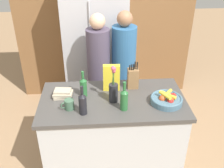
% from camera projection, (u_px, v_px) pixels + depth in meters
% --- Properties ---
extents(ground_plane, '(14.00, 14.00, 0.00)m').
position_uv_depth(ground_plane, '(113.00, 163.00, 3.10)').
color(ground_plane, '#A37F5B').
extents(kitchen_island, '(1.47, 0.78, 0.91)m').
position_uv_depth(kitchen_island, '(113.00, 133.00, 2.87)').
color(kitchen_island, silver).
rests_on(kitchen_island, ground_plane).
extents(back_wall_wood, '(2.67, 0.12, 2.60)m').
position_uv_depth(back_wall_wood, '(105.00, 15.00, 3.89)').
color(back_wall_wood, brown).
rests_on(back_wall_wood, ground_plane).
extents(refrigerator, '(0.86, 0.63, 2.01)m').
position_uv_depth(refrigerator, '(95.00, 43.00, 3.71)').
color(refrigerator, '#B7B7BC').
rests_on(refrigerator, ground_plane).
extents(fruit_bowl, '(0.31, 0.31, 0.12)m').
position_uv_depth(fruit_bowl, '(167.00, 99.00, 2.57)').
color(fruit_bowl, slate).
rests_on(fruit_bowl, kitchen_island).
extents(knife_block, '(0.11, 0.10, 0.30)m').
position_uv_depth(knife_block, '(133.00, 78.00, 2.79)').
color(knife_block, olive).
rests_on(knife_block, kitchen_island).
extents(flower_vase, '(0.09, 0.09, 0.39)m').
position_uv_depth(flower_vase, '(113.00, 90.00, 2.55)').
color(flower_vase, '#232328').
rests_on(flower_vase, kitchen_island).
extents(cereal_box, '(0.18, 0.07, 0.29)m').
position_uv_depth(cereal_box, '(112.00, 78.00, 2.73)').
color(cereal_box, yellow).
rests_on(cereal_box, kitchen_island).
extents(coffee_mug, '(0.13, 0.09, 0.10)m').
position_uv_depth(coffee_mug, '(69.00, 104.00, 2.48)').
color(coffee_mug, '#42664C').
rests_on(coffee_mug, kitchen_island).
extents(book_stack, '(0.20, 0.15, 0.08)m').
position_uv_depth(book_stack, '(63.00, 94.00, 2.67)').
color(book_stack, '#B7A88E').
rests_on(book_stack, kitchen_island).
extents(bottle_oil, '(0.07, 0.07, 0.29)m').
position_uv_depth(bottle_oil, '(83.00, 103.00, 2.38)').
color(bottle_oil, black).
rests_on(bottle_oil, kitchen_island).
extents(bottle_vinegar, '(0.07, 0.07, 0.28)m').
position_uv_depth(bottle_vinegar, '(83.00, 86.00, 2.65)').
color(bottle_vinegar, '#286633').
rests_on(bottle_vinegar, kitchen_island).
extents(bottle_wine, '(0.07, 0.07, 0.30)m').
position_uv_depth(bottle_wine, '(124.00, 99.00, 2.44)').
color(bottle_wine, '#286633').
rests_on(bottle_wine, kitchen_island).
extents(person_at_sink, '(0.28, 0.28, 1.59)m').
position_uv_depth(person_at_sink, '(99.00, 68.00, 3.26)').
color(person_at_sink, '#383842').
rests_on(person_at_sink, ground_plane).
extents(person_in_blue, '(0.30, 0.30, 1.60)m').
position_uv_depth(person_in_blue, '(124.00, 66.00, 3.31)').
color(person_in_blue, '#383842').
rests_on(person_in_blue, ground_plane).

